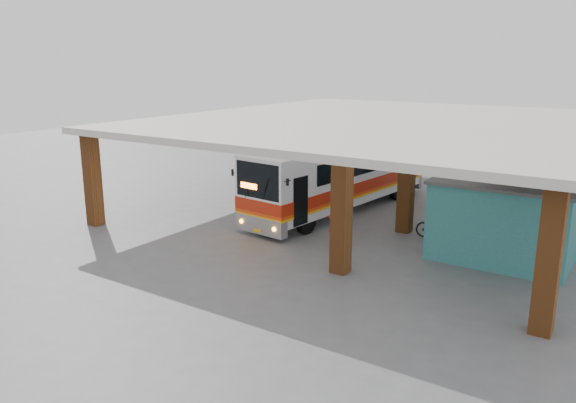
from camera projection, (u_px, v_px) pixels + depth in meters
The scene contains 8 objects.
ground at pixel (313, 237), 24.54m from camera, with size 90.00×90.00×0.00m, color #515154.
brick_columns at pixel (392, 173), 27.27m from camera, with size 20.10×21.60×4.35m.
canopy_roof at pixel (389, 122), 28.41m from camera, with size 21.00×23.00×0.30m, color beige.
shop_building at pixel (517, 208), 23.35m from camera, with size 5.20×8.20×3.11m.
coach_bus at pixel (342, 174), 28.62m from camera, with size 3.99×13.04×3.75m.
motorcycle at pixel (440, 227), 24.14m from camera, with size 0.72×2.06×1.08m, color black.
pedestrian at pixel (336, 224), 23.19m from camera, with size 0.68×0.45×1.87m, color red.
red_chair at pixel (467, 208), 27.90m from camera, with size 0.47×0.47×0.87m.
Camera 1 is at (12.11, -20.07, 7.52)m, focal length 35.00 mm.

